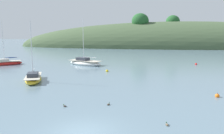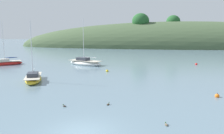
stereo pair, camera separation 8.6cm
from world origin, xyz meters
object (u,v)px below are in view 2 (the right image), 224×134
Objects in this scene: sailboat_grey_yawl at (85,63)px; duck_lone_right at (166,125)px; mooring_buoy_outer at (107,71)px; mooring_buoy_inner at (196,64)px; sailboat_navy_dinghy at (6,63)px; mooring_buoy_channel at (217,96)px; duck_lone_left at (64,106)px; sailboat_blue_center at (33,78)px; duck_straggler at (108,104)px.

duck_lone_right is at bearing -66.93° from sailboat_grey_yawl.
mooring_buoy_inner is (16.87, 9.61, 0.00)m from mooring_buoy_outer.
sailboat_navy_dinghy reaches higher than duck_lone_right.
mooring_buoy_outer is at bearing 133.51° from mooring_buoy_channel.
mooring_buoy_channel is 9.57m from duck_lone_right.
sailboat_grey_yawl is at bearing 126.03° from mooring_buoy_outer.
mooring_buoy_outer reaches higher than duck_lone_right.
duck_lone_right is 8.84m from duck_lone_left.
sailboat_blue_center reaches higher than mooring_buoy_channel.
sailboat_navy_dinghy is at bearing 135.68° from duck_straggler.
mooring_buoy_channel is at bearing -29.57° from sailboat_navy_dinghy.
mooring_buoy_inner is at bearing 71.43° from duck_lone_right.
duck_straggler is at bearing 12.39° from duck_lone_left.
sailboat_blue_center is at bearing -103.09° from sailboat_grey_yawl.
sailboat_blue_center is 12.04m from duck_lone_left.
sailboat_blue_center is 15.01× the size of mooring_buoy_outer.
sailboat_navy_dinghy is 21.61× the size of duck_straggler.
sailboat_navy_dinghy is at bearing 136.17° from duck_lone_right.
sailboat_navy_dinghy is at bearing -174.32° from sailboat_grey_yawl.
mooring_buoy_inner is at bearing 5.82° from sailboat_navy_dinghy.
sailboat_navy_dinghy is 16.41× the size of mooring_buoy_inner.
duck_lone_right is at bearing -108.57° from mooring_buoy_inner.
sailboat_blue_center is 20.09m from duck_lone_right.
duck_straggler is at bearing 138.86° from duck_lone_right.
mooring_buoy_outer is (21.01, -5.75, -0.26)m from sailboat_navy_dinghy.
sailboat_blue_center is at bearing 166.22° from mooring_buoy_channel.
mooring_buoy_channel is at bearing 18.19° from duck_straggler.
sailboat_blue_center is 15.01× the size of mooring_buoy_inner.
duck_straggler is at bearing -119.14° from mooring_buoy_inner.
mooring_buoy_channel is at bearing 16.70° from duck_lone_left.
mooring_buoy_inner is at bearing 5.92° from sailboat_grey_yawl.
duck_straggler is at bearing -161.81° from mooring_buoy_channel.
mooring_buoy_channel is at bearing -100.31° from mooring_buoy_inner.
mooring_buoy_inner is 1.32× the size of duck_straggler.
sailboat_navy_dinghy is 16.41× the size of mooring_buoy_outer.
sailboat_blue_center reaches higher than duck_lone_left.
duck_lone_right is (4.53, -3.96, 0.00)m from duck_straggler.
sailboat_grey_yawl is 17.34× the size of mooring_buoy_outer.
sailboat_navy_dinghy is 22.08× the size of duck_lone_left.
duck_lone_right is (27.66, -26.54, -0.33)m from sailboat_navy_dinghy.
duck_lone_left is (-1.61, -17.66, -0.07)m from mooring_buoy_outer.
duck_lone_left is at bearing -52.76° from sailboat_blue_center.
sailboat_navy_dinghy is 0.95× the size of sailboat_grey_yawl.
mooring_buoy_channel reaches higher than duck_lone_left.
mooring_buoy_channel is 1.00× the size of mooring_buoy_outer.
sailboat_grey_yawl is 22.83× the size of duck_straggler.
duck_lone_left is at bearing -124.13° from mooring_buoy_inner.
sailboat_navy_dinghy is 20.83× the size of duck_lone_right.
sailboat_blue_center reaches higher than mooring_buoy_outer.
duck_lone_right is at bearing -39.28° from sailboat_blue_center.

